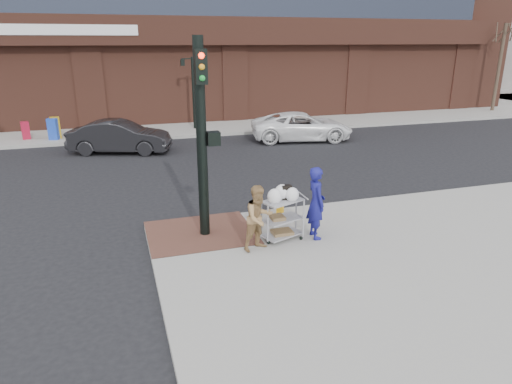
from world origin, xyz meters
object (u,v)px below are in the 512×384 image
object	(u,v)px
pedestrian_tan	(259,218)
sedan_dark	(120,137)
lamp_post	(193,85)
traffic_signal_pole	(202,134)
woman_blue	(316,203)
minivan_white	(302,126)
fire_hydrant	(280,202)
utility_cart	(282,215)

from	to	relation	value
pedestrian_tan	sedan_dark	bearing A→B (deg)	83.28
lamp_post	sedan_dark	bearing A→B (deg)	-134.70
lamp_post	traffic_signal_pole	distance (m)	15.43
woman_blue	pedestrian_tan	xyz separation A→B (m)	(-1.61, -0.25, -0.13)
woman_blue	sedan_dark	xyz separation A→B (m)	(-4.50, 11.91, -0.34)
lamp_post	minivan_white	bearing A→B (deg)	-41.35
traffic_signal_pole	minivan_white	xyz separation A→B (m)	(7.37, 10.93, -2.10)
pedestrian_tan	sedan_dark	size ratio (longest dim) A/B	0.35
lamp_post	fire_hydrant	distance (m)	14.86
traffic_signal_pole	utility_cart	distance (m)	2.86
pedestrian_tan	utility_cart	world-z (taller)	pedestrian_tan
traffic_signal_pole	woman_blue	distance (m)	3.35
minivan_white	fire_hydrant	size ratio (longest dim) A/B	5.47
traffic_signal_pole	pedestrian_tan	world-z (taller)	traffic_signal_pole
traffic_signal_pole	pedestrian_tan	bearing A→B (deg)	-50.51
pedestrian_tan	utility_cart	bearing A→B (deg)	7.57
woman_blue	utility_cart	size ratio (longest dim) A/B	1.33
minivan_white	fire_hydrant	bearing A→B (deg)	165.15
sedan_dark	utility_cart	xyz separation A→B (m)	(3.65, -11.75, 0.04)
sedan_dark	minivan_white	distance (m)	9.20
sedan_dark	utility_cart	distance (m)	12.31
utility_cart	fire_hydrant	xyz separation A→B (m)	(0.46, 1.39, -0.16)
minivan_white	utility_cart	world-z (taller)	utility_cart
pedestrian_tan	minivan_white	bearing A→B (deg)	42.56
lamp_post	minivan_white	world-z (taller)	lamp_post
lamp_post	pedestrian_tan	world-z (taller)	lamp_post
traffic_signal_pole	minivan_white	size ratio (longest dim) A/B	0.95
sedan_dark	fire_hydrant	size ratio (longest dim) A/B	4.79
pedestrian_tan	minivan_white	distance (m)	13.74
pedestrian_tan	fire_hydrant	size ratio (longest dim) A/B	1.70
utility_cart	fire_hydrant	distance (m)	1.47
traffic_signal_pole	fire_hydrant	xyz separation A→B (m)	(2.27, 0.50, -2.19)
minivan_white	lamp_post	bearing A→B (deg)	59.83
sedan_dark	utility_cart	bearing A→B (deg)	-145.12
fire_hydrant	minivan_white	bearing A→B (deg)	63.96
pedestrian_tan	fire_hydrant	bearing A→B (deg)	35.57
utility_cart	fire_hydrant	world-z (taller)	utility_cart
traffic_signal_pole	lamp_post	bearing A→B (deg)	80.76
sedan_dark	pedestrian_tan	bearing A→B (deg)	-148.98
traffic_signal_pole	fire_hydrant	size ratio (longest dim) A/B	5.21
traffic_signal_pole	woman_blue	size ratio (longest dim) A/B	2.65
woman_blue	minivan_white	bearing A→B (deg)	-18.24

